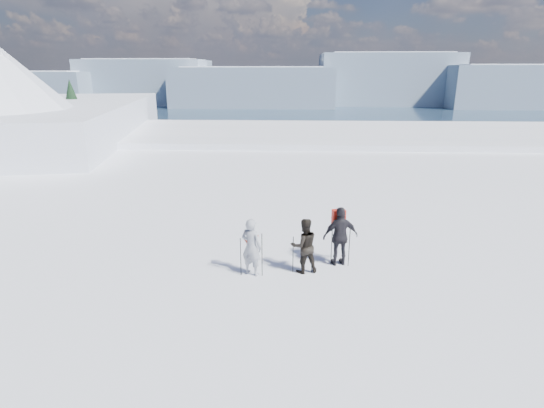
% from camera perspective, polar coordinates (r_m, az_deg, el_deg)
% --- Properties ---
extents(lake_basin, '(820.00, 820.00, 71.62)m').
position_cam_1_polar(lake_basin, '(41.65, 4.42, 0.26)').
color(lake_basin, white).
rests_on(lake_basin, ground).
extents(far_mountain_range, '(770.00, 110.00, 53.00)m').
position_cam_1_polar(far_mountain_range, '(465.75, 6.62, 15.89)').
color(far_mountain_range, slate).
rests_on(far_mountain_range, ground).
extents(near_ridge, '(31.37, 35.68, 25.62)m').
position_cam_1_polar(near_ridge, '(47.39, -29.60, 3.90)').
color(near_ridge, white).
rests_on(near_ridge, ground).
extents(skier_grey, '(0.76, 0.66, 1.76)m').
position_cam_1_polar(skier_grey, '(12.61, -2.79, -5.77)').
color(skier_grey, gray).
rests_on(skier_grey, ground).
extents(skier_dark, '(0.97, 0.85, 1.71)m').
position_cam_1_polar(skier_dark, '(12.78, 4.35, -5.60)').
color(skier_dark, black).
rests_on(skier_dark, ground).
extents(skier_pack, '(1.18, 0.69, 1.89)m').
position_cam_1_polar(skier_pack, '(13.34, 9.18, -4.32)').
color(skier_pack, black).
rests_on(skier_pack, ground).
extents(backpack, '(0.44, 0.31, 0.56)m').
position_cam_1_polar(backpack, '(13.17, 9.09, 1.04)').
color(backpack, red).
rests_on(backpack, skier_pack).
extents(ski_poles, '(3.31, 0.89, 1.35)m').
position_cam_1_polar(ski_poles, '(12.90, 3.74, -6.42)').
color(ski_poles, black).
rests_on(ski_poles, ground).
extents(skis_loose, '(0.65, 1.70, 0.03)m').
position_cam_1_polar(skis_loose, '(15.01, -2.87, -5.41)').
color(skis_loose, black).
rests_on(skis_loose, ground).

